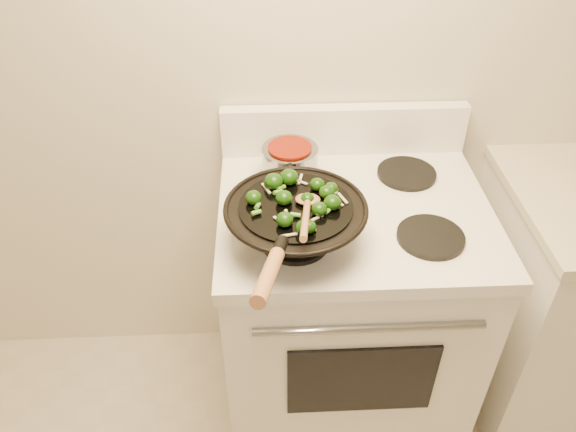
{
  "coord_description": "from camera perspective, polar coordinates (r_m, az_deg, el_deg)",
  "views": [
    {
      "loc": [
        -0.33,
        -0.09,
        1.9
      ],
      "look_at": [
        -0.27,
        1.01,
        1.02
      ],
      "focal_mm": 35.0,
      "sensor_mm": 36.0,
      "label": 1
    }
  ],
  "objects": [
    {
      "name": "wok",
      "position": [
        1.43,
        0.75,
        -0.6
      ],
      "size": [
        0.37,
        0.6,
        0.22
      ],
      "color": "black",
      "rests_on": "stove"
    },
    {
      "name": "wooden_spoon",
      "position": [
        1.33,
        1.9,
        0.65
      ],
      "size": [
        0.07,
        0.29,
        0.11
      ],
      "color": "#A1673F",
      "rests_on": "wok"
    },
    {
      "name": "stove",
      "position": [
        1.92,
        5.82,
        -9.67
      ],
      "size": [
        0.78,
        0.67,
        1.08
      ],
      "color": "white",
      "rests_on": "ground"
    },
    {
      "name": "saucepan",
      "position": [
        1.68,
        0.18,
        5.57
      ],
      "size": [
        0.17,
        0.27,
        0.1
      ],
      "color": "gray",
      "rests_on": "stove"
    },
    {
      "name": "stirfry",
      "position": [
        1.41,
        0.94,
        1.97
      ],
      "size": [
        0.26,
        0.26,
        0.04
      ],
      "color": "#123608",
      "rests_on": "wok"
    }
  ]
}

